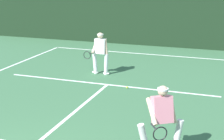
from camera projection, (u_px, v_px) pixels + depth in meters
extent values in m
cube|color=white|center=(144.00, 54.00, 16.99)|extent=(9.35, 0.10, 0.01)
cube|color=white|center=(107.00, 85.00, 12.33)|extent=(7.62, 0.10, 0.01)
cube|color=white|center=(65.00, 120.00, 9.37)|extent=(0.10, 6.40, 0.01)
cylinder|color=silver|center=(177.00, 137.00, 7.49)|extent=(0.30, 0.27, 0.80)
cube|color=pink|center=(162.00, 109.00, 7.22)|extent=(0.52, 0.50, 0.59)
cylinder|color=beige|center=(172.00, 109.00, 7.28)|extent=(0.23, 0.20, 0.61)
cylinder|color=beige|center=(152.00, 112.00, 7.17)|extent=(0.37, 0.48, 0.47)
sphere|color=beige|center=(163.00, 91.00, 7.12)|extent=(0.21, 0.21, 0.21)
cylinder|color=white|center=(163.00, 89.00, 7.11)|extent=(0.32, 0.32, 0.04)
cylinder|color=black|center=(154.00, 126.00, 6.98)|extent=(0.17, 0.23, 0.03)
torus|color=black|center=(160.00, 134.00, 6.67)|extent=(0.26, 0.18, 0.29)
cylinder|color=silver|center=(106.00, 64.00, 13.45)|extent=(0.19, 0.15, 0.81)
cylinder|color=silver|center=(95.00, 63.00, 13.60)|extent=(0.21, 0.15, 0.81)
ellipsoid|color=white|center=(106.00, 73.00, 13.54)|extent=(0.26, 0.12, 0.09)
ellipsoid|color=white|center=(95.00, 72.00, 13.70)|extent=(0.26, 0.12, 0.09)
cube|color=silver|center=(100.00, 46.00, 13.34)|extent=(0.42, 0.27, 0.58)
cylinder|color=beige|center=(106.00, 47.00, 13.27)|extent=(0.16, 0.10, 0.62)
cylinder|color=beige|center=(95.00, 46.00, 13.43)|extent=(0.11, 0.52, 0.49)
sphere|color=beige|center=(100.00, 35.00, 13.24)|extent=(0.22, 0.22, 0.22)
cylinder|color=white|center=(100.00, 34.00, 13.23)|extent=(0.24, 0.24, 0.04)
cylinder|color=black|center=(91.00, 53.00, 13.28)|extent=(0.04, 0.26, 0.03)
torus|color=black|center=(87.00, 55.00, 12.97)|extent=(0.29, 0.03, 0.29)
sphere|color=#D1E033|center=(127.00, 87.00, 11.93)|extent=(0.07, 0.07, 0.07)
cube|color=black|center=(155.00, 20.00, 18.52)|extent=(20.23, 0.12, 2.75)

